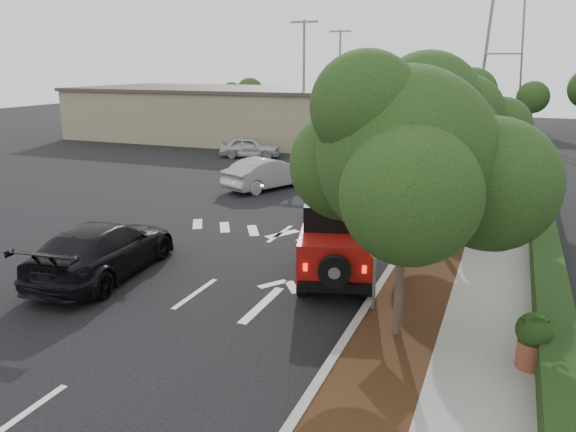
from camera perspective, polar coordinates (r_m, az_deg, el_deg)
The scene contains 19 objects.
ground at distance 15.65m, azimuth -9.39°, elevation -7.78°, with size 120.00×120.00×0.00m, color black.
curb at distance 25.16m, azimuth 14.28°, elevation 0.97°, with size 0.20×70.00×0.15m, color #9E9B93.
planting_strip at distance 25.06m, azimuth 16.54°, elevation 0.72°, with size 1.80×70.00×0.12m, color black.
sidewalk at distance 24.98m, azimuth 20.87°, elevation 0.29°, with size 2.00×70.00×0.12m, color gray.
hedge at distance 24.93m, azimuth 24.15°, elevation 0.73°, with size 0.80×70.00×0.80m, color black.
commercial_building at distance 48.58m, azimuth -7.47°, elevation 10.28°, with size 22.00×12.00×4.00m, color gray.
transmission_tower at distance 60.57m, azimuth 20.43°, elevation 8.52°, with size 7.00×4.00×28.00m, color slate, non-canonical shape.
street_tree_near at distance 13.37m, azimuth 10.94°, elevation -12.03°, with size 3.80×3.80×5.92m, color black, non-canonical shape.
street_tree_mid at distance 19.81m, azimuth 14.91°, elevation -3.13°, with size 3.20×3.20×5.32m, color black, non-canonical shape.
street_tree_far at distance 26.04m, azimuth 16.76°, elevation 1.10°, with size 3.40×3.40×5.62m, color black, non-canonical shape.
light_pole_a at distance 41.22m, azimuth 1.56°, elevation 6.75°, with size 2.00×0.22×9.00m, color slate, non-canonical shape.
light_pole_b at distance 52.83m, azimuth 5.11°, elevation 8.56°, with size 2.00×0.22×9.00m, color slate, non-canonical shape.
red_jeep at distance 16.44m, azimuth 4.98°, elevation -2.18°, with size 3.00×4.67×2.29m.
silver_suv_ahead at distance 24.17m, azimuth 6.86°, elevation 2.27°, with size 2.31×5.00×1.39m, color #B3B7BC.
black_suv_oncoming at distance 17.34m, azimuth -18.25°, elevation -3.21°, with size 2.26×5.57×1.62m, color black.
silver_sedan_oncoming at distance 28.08m, azimuth -2.10°, elevation 4.35°, with size 1.64×4.72×1.55m, color #989A9F.
parked_suv at distance 37.79m, azimuth -3.88°, elevation 6.99°, with size 1.61×4.00×1.36m, color #B5B7BD.
speed_hump_sign at distance 13.78m, azimuth 8.86°, elevation -3.28°, with size 1.18×0.10×2.50m.
terracotta_planter at distance 12.44m, azimuth 23.66°, elevation -11.01°, with size 0.71×0.71×1.23m.
Camera 1 is at (7.64, -12.25, 6.06)m, focal length 35.00 mm.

